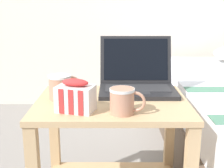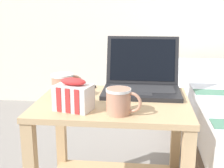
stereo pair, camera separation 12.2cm
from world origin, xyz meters
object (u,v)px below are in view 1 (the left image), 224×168
Objects in this scene: laptop at (137,80)px; snack_bag at (75,97)px; mug_front_left at (123,100)px; cell_phone at (78,90)px; mug_front_right at (61,86)px.

laptop reaches higher than snack_bag.
laptop is 0.32m from mug_front_left.
mug_front_left is 0.18m from snack_bag.
mug_front_right is at bearing -114.68° from cell_phone.
laptop reaches higher than mug_front_left.
mug_front_right reaches higher than cell_phone.
cell_phone is (-0.19, 0.30, -0.05)m from mug_front_left.
mug_front_right is at bearing 144.77° from mug_front_left.
cell_phone is (-0.02, 0.27, -0.05)m from snack_bag.
mug_front_right is at bearing 117.50° from snack_bag.
snack_bag is at bearing -62.50° from mug_front_right.
snack_bag reaches higher than mug_front_right.
mug_front_right is (-0.33, -0.14, 0.01)m from laptop.
mug_front_right is 0.85× the size of cell_phone.
laptop is 2.22× the size of snack_bag.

